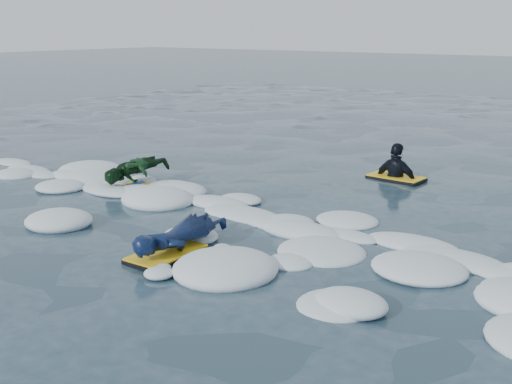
% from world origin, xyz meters
% --- Properties ---
extents(ground, '(120.00, 120.00, 0.00)m').
position_xyz_m(ground, '(0.00, 0.00, 0.00)').
color(ground, '#1B3942').
rests_on(ground, ground).
extents(foam_band, '(12.00, 3.10, 0.30)m').
position_xyz_m(foam_band, '(0.00, 1.03, 0.00)').
color(foam_band, white).
rests_on(foam_band, ground).
extents(prone_woman_unit, '(0.65, 1.59, 0.40)m').
position_xyz_m(prone_woman_unit, '(0.39, -0.27, 0.21)').
color(prone_woman_unit, black).
rests_on(prone_woman_unit, ground).
extents(prone_child_unit, '(0.66, 1.33, 0.52)m').
position_xyz_m(prone_child_unit, '(-2.58, 1.84, 0.27)').
color(prone_child_unit, black).
rests_on(prone_child_unit, ground).
extents(waiting_rider_unit, '(1.07, 0.64, 1.55)m').
position_xyz_m(waiting_rider_unit, '(0.97, 5.09, -0.07)').
color(waiting_rider_unit, black).
rests_on(waiting_rider_unit, ground).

